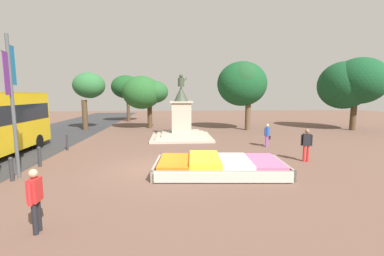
{
  "coord_description": "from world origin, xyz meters",
  "views": [
    {
      "loc": [
        0.85,
        -11.71,
        3.49
      ],
      "look_at": [
        2.03,
        3.76,
        1.45
      ],
      "focal_mm": 24.0,
      "sensor_mm": 36.0,
      "label": 1
    }
  ],
  "objects_px": {
    "pedestrian_with_handbag": "(267,134)",
    "pedestrian_near_planter": "(307,143)",
    "flower_planter": "(219,166)",
    "statue_monument": "(181,124)",
    "kerb_bollard_mid_b": "(39,156)",
    "pedestrian_crossing_plaza": "(35,196)",
    "banner_pole": "(12,100)",
    "kerb_bollard_mid_a": "(11,168)",
    "kerb_bollard_north": "(67,142)"
  },
  "relations": [
    {
      "from": "pedestrian_with_handbag",
      "to": "pedestrian_near_planter",
      "type": "xyz_separation_m",
      "value": [
        0.62,
        -3.89,
        0.14
      ]
    },
    {
      "from": "pedestrian_with_handbag",
      "to": "pedestrian_near_planter",
      "type": "relative_size",
      "value": 0.9
    },
    {
      "from": "pedestrian_with_handbag",
      "to": "flower_planter",
      "type": "bearing_deg",
      "value": -128.16
    },
    {
      "from": "statue_monument",
      "to": "kerb_bollard_mid_b",
      "type": "xyz_separation_m",
      "value": [
        -7.13,
        -7.65,
        -0.63
      ]
    },
    {
      "from": "statue_monument",
      "to": "pedestrian_crossing_plaza",
      "type": "distance_m",
      "value": 14.49
    },
    {
      "from": "statue_monument",
      "to": "pedestrian_near_planter",
      "type": "height_order",
      "value": "statue_monument"
    },
    {
      "from": "banner_pole",
      "to": "pedestrian_with_handbag",
      "type": "xyz_separation_m",
      "value": [
        12.72,
        5.57,
        -2.42
      ]
    },
    {
      "from": "pedestrian_near_planter",
      "to": "kerb_bollard_mid_b",
      "type": "distance_m",
      "value": 13.37
    },
    {
      "from": "pedestrian_with_handbag",
      "to": "pedestrian_crossing_plaza",
      "type": "relative_size",
      "value": 0.93
    },
    {
      "from": "kerb_bollard_mid_b",
      "to": "kerb_bollard_mid_a",
      "type": "bearing_deg",
      "value": -91.71
    },
    {
      "from": "flower_planter",
      "to": "pedestrian_crossing_plaza",
      "type": "height_order",
      "value": "pedestrian_crossing_plaza"
    },
    {
      "from": "pedestrian_crossing_plaza",
      "to": "kerb_bollard_mid_b",
      "type": "relative_size",
      "value": 1.67
    },
    {
      "from": "pedestrian_near_planter",
      "to": "kerb_bollard_mid_a",
      "type": "bearing_deg",
      "value": -171.43
    },
    {
      "from": "pedestrian_with_handbag",
      "to": "pedestrian_crossing_plaza",
      "type": "xyz_separation_m",
      "value": [
        -9.74,
        -10.06,
        0.1
      ]
    },
    {
      "from": "kerb_bollard_north",
      "to": "pedestrian_near_planter",
      "type": "bearing_deg",
      "value": -15.41
    },
    {
      "from": "pedestrian_near_planter",
      "to": "kerb_bollard_north",
      "type": "height_order",
      "value": "pedestrian_near_planter"
    },
    {
      "from": "flower_planter",
      "to": "pedestrian_near_planter",
      "type": "distance_m",
      "value": 5.13
    },
    {
      "from": "flower_planter",
      "to": "banner_pole",
      "type": "xyz_separation_m",
      "value": [
        -8.49,
        -0.19,
        2.98
      ]
    },
    {
      "from": "pedestrian_crossing_plaza",
      "to": "flower_planter",
      "type": "bearing_deg",
      "value": 40.35
    },
    {
      "from": "kerb_bollard_mid_a",
      "to": "kerb_bollard_mid_b",
      "type": "bearing_deg",
      "value": 88.29
    },
    {
      "from": "statue_monument",
      "to": "flower_planter",
      "type": "bearing_deg",
      "value": -81.54
    },
    {
      "from": "pedestrian_near_planter",
      "to": "kerb_bollard_north",
      "type": "bearing_deg",
      "value": 164.59
    },
    {
      "from": "banner_pole",
      "to": "statue_monument",
      "type": "bearing_deg",
      "value": 52.88
    },
    {
      "from": "pedestrian_with_handbag",
      "to": "kerb_bollard_mid_a",
      "type": "relative_size",
      "value": 1.54
    },
    {
      "from": "flower_planter",
      "to": "kerb_bollard_mid_b",
      "type": "bearing_deg",
      "value": 169.58
    },
    {
      "from": "pedestrian_near_planter",
      "to": "kerb_bollard_mid_b",
      "type": "xyz_separation_m",
      "value": [
        -13.36,
        0.06,
        -0.47
      ]
    },
    {
      "from": "statue_monument",
      "to": "kerb_bollard_mid_a",
      "type": "xyz_separation_m",
      "value": [
        -7.19,
        -9.74,
        -0.62
      ]
    },
    {
      "from": "statue_monument",
      "to": "kerb_bollard_north",
      "type": "relative_size",
      "value": 4.91
    },
    {
      "from": "statue_monument",
      "to": "pedestrian_crossing_plaza",
      "type": "relative_size",
      "value": 3.04
    },
    {
      "from": "banner_pole",
      "to": "pedestrian_near_planter",
      "type": "height_order",
      "value": "banner_pole"
    },
    {
      "from": "pedestrian_crossing_plaza",
      "to": "kerb_bollard_mid_a",
      "type": "xyz_separation_m",
      "value": [
        -3.06,
        4.15,
        -0.43
      ]
    },
    {
      "from": "banner_pole",
      "to": "pedestrian_crossing_plaza",
      "type": "distance_m",
      "value": 5.87
    },
    {
      "from": "kerb_bollard_north",
      "to": "banner_pole",
      "type": "bearing_deg",
      "value": -88.28
    },
    {
      "from": "kerb_bollard_mid_b",
      "to": "kerb_bollard_north",
      "type": "bearing_deg",
      "value": 92.31
    },
    {
      "from": "statue_monument",
      "to": "kerb_bollard_north",
      "type": "bearing_deg",
      "value": -151.25
    },
    {
      "from": "banner_pole",
      "to": "kerb_bollard_north",
      "type": "height_order",
      "value": "banner_pole"
    },
    {
      "from": "banner_pole",
      "to": "pedestrian_near_planter",
      "type": "xyz_separation_m",
      "value": [
        13.34,
        1.69,
        -2.28
      ]
    },
    {
      "from": "banner_pole",
      "to": "pedestrian_crossing_plaza",
      "type": "height_order",
      "value": "banner_pole"
    },
    {
      "from": "pedestrian_with_handbag",
      "to": "kerb_bollard_mid_a",
      "type": "height_order",
      "value": "pedestrian_with_handbag"
    },
    {
      "from": "kerb_bollard_mid_b",
      "to": "kerb_bollard_north",
      "type": "distance_m",
      "value": 3.66
    },
    {
      "from": "flower_planter",
      "to": "kerb_bollard_north",
      "type": "relative_size",
      "value": 5.82
    },
    {
      "from": "flower_planter",
      "to": "pedestrian_with_handbag",
      "type": "relative_size",
      "value": 3.89
    },
    {
      "from": "statue_monument",
      "to": "pedestrian_crossing_plaza",
      "type": "height_order",
      "value": "statue_monument"
    },
    {
      "from": "kerb_bollard_north",
      "to": "kerb_bollard_mid_b",
      "type": "bearing_deg",
      "value": -87.69
    },
    {
      "from": "flower_planter",
      "to": "banner_pole",
      "type": "height_order",
      "value": "banner_pole"
    },
    {
      "from": "flower_planter",
      "to": "kerb_bollard_mid_b",
      "type": "distance_m",
      "value": 8.65
    },
    {
      "from": "statue_monument",
      "to": "kerb_bollard_north",
      "type": "xyz_separation_m",
      "value": [
        -7.28,
        -3.99,
        -0.61
      ]
    },
    {
      "from": "pedestrian_near_planter",
      "to": "pedestrian_crossing_plaza",
      "type": "height_order",
      "value": "pedestrian_near_planter"
    },
    {
      "from": "statue_monument",
      "to": "pedestrian_with_handbag",
      "type": "height_order",
      "value": "statue_monument"
    },
    {
      "from": "flower_planter",
      "to": "pedestrian_near_planter",
      "type": "xyz_separation_m",
      "value": [
        4.86,
        1.5,
        0.7
      ]
    }
  ]
}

